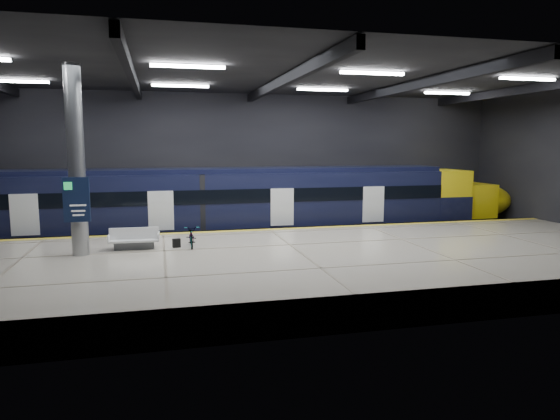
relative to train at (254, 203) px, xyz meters
name	(u,v)px	position (x,y,z in m)	size (l,w,h in m)	color
ground	(284,265)	(0.27, -5.50, -2.06)	(30.00, 30.00, 0.00)	black
room_shell	(284,131)	(0.27, -5.49, 3.66)	(30.10, 16.10, 8.05)	black
platform	(300,266)	(0.27, -8.00, -1.51)	(30.00, 11.00, 1.10)	#C0B5A2
safety_strip	(270,229)	(0.27, -2.75, -0.95)	(30.00, 0.40, 0.01)	gold
rails	(259,240)	(0.27, 0.00, -1.98)	(30.00, 1.52, 0.16)	gray
train	(254,203)	(0.00, 0.00, 0.00)	(29.40, 2.84, 3.79)	black
bench	(134,241)	(-5.86, -5.87, -0.66)	(1.95, 0.87, 0.85)	#595B60
bicycle	(192,236)	(-3.65, -5.96, -0.52)	(0.58, 1.66, 0.87)	#99999E
pannier_bag	(176,243)	(-4.25, -5.96, -0.78)	(0.30, 0.18, 0.35)	black
info_column	(76,164)	(-7.73, -6.52, 2.40)	(0.90, 0.78, 6.90)	#9EA0A5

